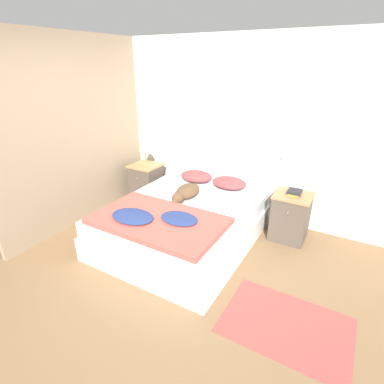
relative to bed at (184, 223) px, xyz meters
name	(u,v)px	position (x,y,z in m)	size (l,w,h in m)	color
ground_plane	(145,285)	(0.11, -0.99, -0.25)	(16.00, 16.00, 0.00)	brown
wall_back	(231,130)	(0.11, 1.14, 1.02)	(9.00, 0.06, 2.55)	silver
wall_side_left	(90,131)	(-1.62, 0.06, 1.02)	(0.06, 3.10, 2.55)	gray
bed	(184,223)	(0.00, 0.00, 0.00)	(1.71, 2.09, 0.51)	white
headboard	(220,178)	(0.00, 1.07, 0.27)	(1.79, 0.06, 1.01)	white
nightstand_left	(146,183)	(-1.19, 0.74, 0.07)	(0.46, 0.46, 0.64)	#4C4238
nightstand_right	(290,217)	(1.19, 0.74, 0.07)	(0.46, 0.46, 0.64)	#4C4238
pillow_left	(196,176)	(-0.27, 0.81, 0.33)	(0.50, 0.37, 0.15)	brown
pillow_right	(229,183)	(0.27, 0.81, 0.33)	(0.50, 0.37, 0.15)	brown
quilt	(157,220)	(-0.01, -0.55, 0.30)	(1.48, 0.90, 0.11)	#BC4C42
dog	(186,192)	(-0.08, 0.20, 0.34)	(0.27, 0.64, 0.17)	brown
book_stack	(294,192)	(1.19, 0.75, 0.42)	(0.17, 0.21, 0.06)	gold
table_lamp	(145,147)	(-1.19, 0.75, 0.68)	(0.19, 0.19, 0.39)	#9E7A4C
rug	(286,325)	(1.55, -0.76, -0.25)	(1.12, 0.80, 0.00)	#93423D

